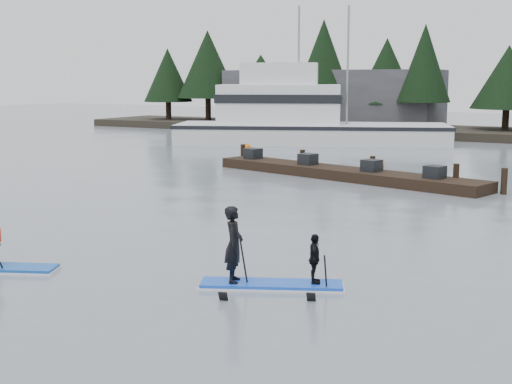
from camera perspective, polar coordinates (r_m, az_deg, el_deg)
The scene contains 9 objects.
ground at distance 16.09m, azimuth -10.58°, elevation -6.85°, with size 160.00×160.00×0.00m, color slate.
far_shore at distance 54.89m, azimuth 18.76°, elevation 4.40°, with size 70.00×8.00×0.60m, color #2D281E.
treeline at distance 54.92m, azimuth 18.75°, elevation 4.09°, with size 60.00×4.00×8.00m, color black, non-canonical shape.
waterfront_building at distance 60.79m, azimuth 6.07°, elevation 7.32°, with size 18.00×6.00×5.00m, color #4C4C51.
fishing_boat_large at distance 48.14m, azimuth 3.78°, elevation 4.82°, with size 18.50×11.58×10.11m.
floating_dock at distance 31.52m, azimuth 6.96°, elevation 1.49°, with size 13.47×1.80×0.45m, color black.
buoy_a at distance 43.85m, azimuth -0.75°, elevation 3.41°, with size 0.50×0.50×0.50m, color #E15F0B.
buoy_b at distance 35.17m, azimuth 9.83°, elevation 1.85°, with size 0.51×0.51×0.51m, color #E15F0B.
paddleboard_duo at distance 15.08m, azimuth 0.53°, elevation -5.40°, with size 3.02×1.90×2.28m.
Camera 1 is at (9.99, -11.82, 4.39)m, focal length 50.00 mm.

